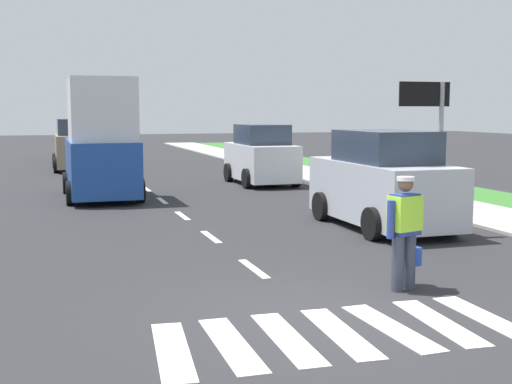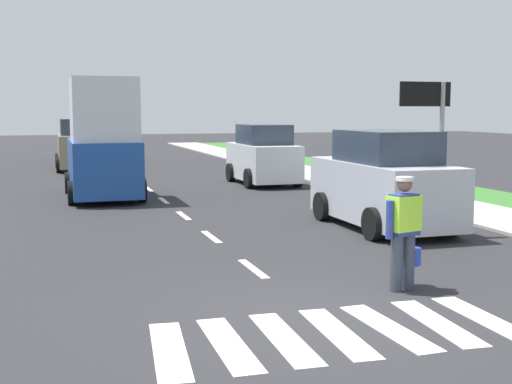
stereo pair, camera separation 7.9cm
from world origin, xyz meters
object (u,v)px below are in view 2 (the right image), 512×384
lane_direction_sign (431,121)px  car_oncoming_third (80,142)px  car_parked_curbside (383,183)px  road_worker (404,227)px  car_oncoming_second (79,146)px  delivery_truck (103,145)px  car_parked_far (263,157)px

lane_direction_sign → car_oncoming_third: 25.44m
lane_direction_sign → car_parked_curbside: bearing=110.8°
road_worker → lane_direction_sign: lane_direction_sign is taller
car_parked_curbside → car_oncoming_second: size_ratio=1.04×
road_worker → delivery_truck: 12.47m
delivery_truck → car_oncoming_second: (-0.24, 10.49, -0.56)m
delivery_truck → car_parked_curbside: 9.04m
lane_direction_sign → car_oncoming_second: size_ratio=0.77×
car_oncoming_third → car_parked_curbside: car_parked_curbside is taller
lane_direction_sign → car_oncoming_second: (-6.24, 18.77, -1.36)m
delivery_truck → car_parked_curbside: size_ratio=1.07×
lane_direction_sign → delivery_truck: size_ratio=0.70×
road_worker → car_parked_far: (2.44, 14.39, 0.06)m
car_parked_far → car_parked_curbside: 9.50m
delivery_truck → car_oncoming_third: delivery_truck is taller
car_oncoming_second → car_parked_far: bearing=-53.4°
road_worker → car_oncoming_second: bearing=99.0°
delivery_truck → car_oncoming_second: size_ratio=1.11×
lane_direction_sign → car_parked_curbside: size_ratio=0.74×
road_worker → car_oncoming_third: 28.59m
delivery_truck → lane_direction_sign: bearing=-54.1°
car_parked_far → car_parked_curbside: (-0.22, -9.50, 0.03)m
lane_direction_sign → car_parked_far: lane_direction_sign is taller
car_parked_curbside → car_oncoming_second: car_oncoming_second is taller
road_worker → car_parked_curbside: car_parked_curbside is taller
road_worker → car_oncoming_third: bearing=96.5°
delivery_truck → car_parked_far: bearing=22.5°
car_parked_far → car_oncoming_third: (-5.68, 14.02, -0.04)m
delivery_truck → car_oncoming_second: delivery_truck is taller
car_oncoming_third → car_oncoming_second: size_ratio=0.97×
car_parked_curbside → delivery_truck: bearing=128.0°
lane_direction_sign → car_parked_curbside: 1.88m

